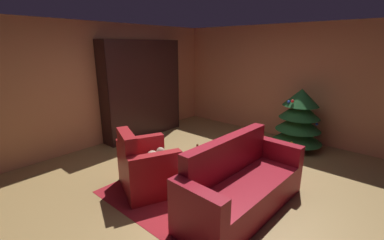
# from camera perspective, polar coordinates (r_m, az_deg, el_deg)

# --- Properties ---
(ground_plane) EXTENTS (7.20, 7.20, 0.00)m
(ground_plane) POSITION_cam_1_polar(r_m,az_deg,el_deg) (4.24, 1.64, -13.44)
(ground_plane) COLOR olive
(wall_back) EXTENTS (5.52, 0.06, 2.56)m
(wall_back) POSITION_cam_1_polar(r_m,az_deg,el_deg) (6.39, 19.57, 7.84)
(wall_back) COLOR #CA7F52
(wall_back) RESTS_ON ground
(wall_left) EXTENTS (0.06, 6.12, 2.56)m
(wall_left) POSITION_cam_1_polar(r_m,az_deg,el_deg) (5.88, -19.33, 7.22)
(wall_left) COLOR #CA7F52
(wall_left) RESTS_ON ground
(area_rug) EXTENTS (2.21, 2.05, 0.01)m
(area_rug) POSITION_cam_1_polar(r_m,az_deg,el_deg) (4.02, 0.40, -15.19)
(area_rug) COLOR maroon
(area_rug) RESTS_ON ground
(bookshelf_unit) EXTENTS (0.39, 2.00, 2.21)m
(bookshelf_unit) POSITION_cam_1_polar(r_m,az_deg,el_deg) (6.25, -9.77, 6.64)
(bookshelf_unit) COLOR black
(bookshelf_unit) RESTS_ON ground
(armchair_red) EXTENTS (1.12, 1.04, 0.93)m
(armchair_red) POSITION_cam_1_polar(r_m,az_deg,el_deg) (3.99, -10.06, -10.39)
(armchair_red) COLOR maroon
(armchair_red) RESTS_ON ground
(couch_red) EXTENTS (0.79, 2.00, 0.94)m
(couch_red) POSITION_cam_1_polar(r_m,az_deg,el_deg) (3.55, 10.68, -14.16)
(couch_red) COLOR maroon
(couch_red) RESTS_ON ground
(coffee_table) EXTENTS (0.65, 0.65, 0.42)m
(coffee_table) POSITION_cam_1_polar(r_m,az_deg,el_deg) (3.83, 1.48, -10.50)
(coffee_table) COLOR black
(coffee_table) RESTS_ON ground
(book_stack_on_table) EXTENTS (0.23, 0.17, 0.10)m
(book_stack_on_table) POSITION_cam_1_polar(r_m,az_deg,el_deg) (3.84, 1.59, -8.85)
(book_stack_on_table) COLOR #3D4295
(book_stack_on_table) RESTS_ON coffee_table
(bottle_on_table) EXTENTS (0.08, 0.08, 0.26)m
(bottle_on_table) POSITION_cam_1_polar(r_m,az_deg,el_deg) (3.93, 1.18, -7.46)
(bottle_on_table) COLOR #522C18
(bottle_on_table) RESTS_ON coffee_table
(decorated_tree) EXTENTS (0.99, 0.99, 1.26)m
(decorated_tree) POSITION_cam_1_polar(r_m,az_deg,el_deg) (5.75, 22.38, 0.17)
(decorated_tree) COLOR brown
(decorated_tree) RESTS_ON ground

